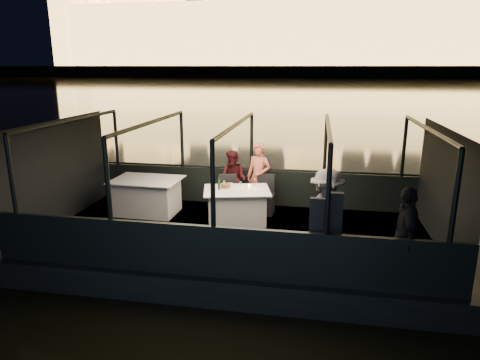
% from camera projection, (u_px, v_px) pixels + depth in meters
% --- Properties ---
extents(river_water, '(500.00, 500.00, 0.00)m').
position_uv_depth(river_water, '(312.00, 86.00, 85.25)').
color(river_water, black).
rests_on(river_water, ground).
extents(boat_hull, '(8.60, 4.40, 1.00)m').
position_uv_depth(boat_hull, '(237.00, 254.00, 9.22)').
color(boat_hull, black).
rests_on(boat_hull, river_water).
extents(boat_deck, '(8.00, 4.00, 0.04)m').
position_uv_depth(boat_deck, '(237.00, 233.00, 9.09)').
color(boat_deck, black).
rests_on(boat_deck, boat_hull).
extents(gunwale_port, '(8.00, 0.08, 0.90)m').
position_uv_depth(gunwale_port, '(251.00, 187.00, 10.87)').
color(gunwale_port, black).
rests_on(gunwale_port, boat_deck).
extents(gunwale_starboard, '(8.00, 0.08, 0.90)m').
position_uv_depth(gunwale_starboard, '(214.00, 252.00, 7.07)').
color(gunwale_starboard, black).
rests_on(gunwale_starboard, boat_deck).
extents(cabin_glass_port, '(8.00, 0.02, 1.40)m').
position_uv_depth(cabin_glass_port, '(252.00, 142.00, 10.57)').
color(cabin_glass_port, '#99B2B2').
rests_on(cabin_glass_port, gunwale_port).
extents(cabin_glass_starboard, '(8.00, 0.02, 1.40)m').
position_uv_depth(cabin_glass_starboard, '(213.00, 185.00, 6.77)').
color(cabin_glass_starboard, '#99B2B2').
rests_on(cabin_glass_starboard, gunwale_starboard).
extents(cabin_roof_glass, '(8.00, 4.00, 0.02)m').
position_uv_depth(cabin_roof_glass, '(236.00, 124.00, 8.49)').
color(cabin_roof_glass, '#99B2B2').
rests_on(cabin_roof_glass, boat_deck).
extents(end_wall_fore, '(0.02, 4.00, 2.30)m').
position_uv_depth(end_wall_fore, '(60.00, 172.00, 9.49)').
color(end_wall_fore, black).
rests_on(end_wall_fore, boat_deck).
extents(end_wall_aft, '(0.02, 4.00, 2.30)m').
position_uv_depth(end_wall_aft, '(444.00, 190.00, 8.10)').
color(end_wall_aft, black).
rests_on(end_wall_aft, boat_deck).
extents(canopy_ribs, '(8.00, 4.00, 2.30)m').
position_uv_depth(canopy_ribs, '(237.00, 180.00, 8.79)').
color(canopy_ribs, black).
rests_on(canopy_ribs, boat_deck).
extents(embankment, '(400.00, 140.00, 6.00)m').
position_uv_depth(embankment, '(317.00, 72.00, 208.54)').
color(embankment, '#423D33').
rests_on(embankment, ground).
extents(parliament_building, '(220.00, 32.00, 60.00)m').
position_uv_depth(parliament_building, '(320.00, 0.00, 168.05)').
color(parliament_building, '#F2D18C').
rests_on(parliament_building, embankment).
extents(dining_table_central, '(1.65, 1.36, 0.77)m').
position_uv_depth(dining_table_central, '(237.00, 206.00, 9.58)').
color(dining_table_central, silver).
rests_on(dining_table_central, boat_deck).
extents(dining_table_aft, '(1.62, 1.19, 0.84)m').
position_uv_depth(dining_table_aft, '(148.00, 198.00, 10.20)').
color(dining_table_aft, white).
rests_on(dining_table_aft, boat_deck).
extents(chair_port_left, '(0.55, 0.55, 0.92)m').
position_uv_depth(chair_port_left, '(226.00, 196.00, 10.13)').
color(chair_port_left, black).
rests_on(chair_port_left, boat_deck).
extents(chair_port_right, '(0.46, 0.46, 0.92)m').
position_uv_depth(chair_port_right, '(265.00, 196.00, 10.14)').
color(chair_port_right, black).
rests_on(chair_port_right, boat_deck).
extents(coat_stand, '(0.53, 0.46, 1.65)m').
position_uv_depth(coat_stand, '(324.00, 228.00, 6.88)').
color(coat_stand, black).
rests_on(coat_stand, boat_deck).
extents(person_woman_coral, '(0.68, 0.54, 1.65)m').
position_uv_depth(person_woman_coral, '(259.00, 180.00, 10.37)').
color(person_woman_coral, '#CE624B').
rests_on(person_woman_coral, boat_deck).
extents(person_man_maroon, '(0.83, 0.74, 1.44)m').
position_uv_depth(person_man_maroon, '(233.00, 178.00, 10.52)').
color(person_man_maroon, '#3C1115').
rests_on(person_man_maroon, boat_deck).
extents(passenger_stripe, '(1.01, 1.26, 1.70)m').
position_uv_depth(passenger_stripe, '(326.00, 215.00, 7.62)').
color(passenger_stripe, silver).
rests_on(passenger_stripe, boat_deck).
extents(passenger_dark, '(0.43, 0.96, 1.61)m').
position_uv_depth(passenger_dark, '(405.00, 232.00, 6.84)').
color(passenger_dark, black).
rests_on(passenger_dark, boat_deck).
extents(wine_bottle, '(0.07, 0.07, 0.28)m').
position_uv_depth(wine_bottle, '(219.00, 183.00, 9.47)').
color(wine_bottle, '#143719').
rests_on(wine_bottle, dining_table_central).
extents(bread_basket, '(0.27, 0.27, 0.09)m').
position_uv_depth(bread_basket, '(226.00, 186.00, 9.66)').
color(bread_basket, brown).
rests_on(bread_basket, dining_table_central).
extents(amber_candle, '(0.05, 0.05, 0.08)m').
position_uv_depth(amber_candle, '(249.00, 186.00, 9.61)').
color(amber_candle, '#FFA03F').
rests_on(amber_candle, dining_table_central).
extents(plate_near, '(0.28, 0.28, 0.02)m').
position_uv_depth(plate_near, '(262.00, 190.00, 9.47)').
color(plate_near, white).
rests_on(plate_near, dining_table_central).
extents(plate_far, '(0.32, 0.32, 0.02)m').
position_uv_depth(plate_far, '(229.00, 184.00, 9.89)').
color(plate_far, silver).
rests_on(plate_far, dining_table_central).
extents(wine_glass_white, '(0.08, 0.08, 0.19)m').
position_uv_depth(wine_glass_white, '(224.00, 185.00, 9.50)').
color(wine_glass_white, white).
rests_on(wine_glass_white, dining_table_central).
extents(wine_glass_red, '(0.07, 0.07, 0.17)m').
position_uv_depth(wine_glass_red, '(255.00, 182.00, 9.76)').
color(wine_glass_red, white).
rests_on(wine_glass_red, dining_table_central).
extents(wine_glass_empty, '(0.09, 0.09, 0.20)m').
position_uv_depth(wine_glass_empty, '(240.00, 187.00, 9.37)').
color(wine_glass_empty, silver).
rests_on(wine_glass_empty, dining_table_central).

